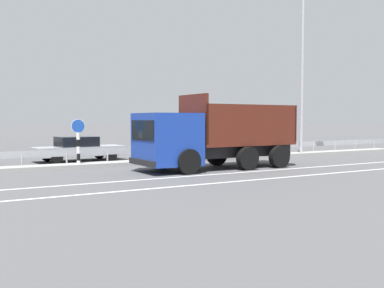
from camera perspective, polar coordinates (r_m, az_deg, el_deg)
ground_plane at (r=20.30m, az=-1.41°, el=-3.18°), size 320.00×320.00×0.00m
lane_strip_0 at (r=19.05m, az=6.38°, el=-3.60°), size 66.10×0.16×0.01m
lane_strip_1 at (r=17.41m, az=10.58°, el=-4.27°), size 66.10×0.16×0.01m
median_island at (r=22.86m, az=-4.93°, el=-2.26°), size 36.36×1.10×0.18m
median_guardrail at (r=23.79m, az=-6.05°, el=-0.89°), size 66.10×0.09×0.78m
dump_truck at (r=19.85m, az=0.89°, el=0.38°), size 7.66×2.80×3.33m
median_road_sign at (r=21.43m, az=-14.24°, el=0.16°), size 0.65×0.16×2.25m
street_lamp_1 at (r=28.51m, az=14.05°, el=10.29°), size 0.71×2.34×10.64m
parked_car_4 at (r=24.84m, az=-14.20°, el=-0.57°), size 4.91×2.11×1.32m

